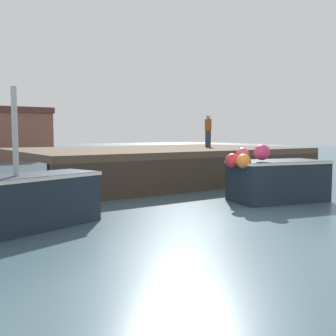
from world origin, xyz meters
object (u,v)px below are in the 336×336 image
rowboat (315,181)px  fishing_boat_near_left (17,202)px  fishing_boat_near_right (276,179)px  dockworker (208,131)px

rowboat → fishing_boat_near_left: bearing=-175.1°
fishing_boat_near_right → rowboat: size_ratio=2.11×
rowboat → dockworker: bearing=105.1°
rowboat → dockworker: (-1.42, 5.25, 2.12)m
fishing_boat_near_left → dockworker: size_ratio=2.55×
fishing_boat_near_right → rowboat: bearing=20.5°
fishing_boat_near_right → dockworker: size_ratio=2.13×
dockworker → fishing_boat_near_left: bearing=-149.9°
fishing_boat_near_left → fishing_boat_near_right: size_ratio=1.19×
fishing_boat_near_left → dockworker: 12.66m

